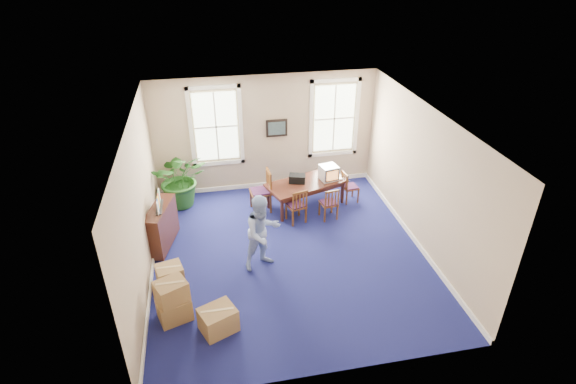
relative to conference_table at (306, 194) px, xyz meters
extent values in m
plane|color=navy|center=(-0.85, -1.98, -0.35)|extent=(6.50, 6.50, 0.00)
plane|color=white|center=(-0.85, -1.98, 2.85)|extent=(6.50, 6.50, 0.00)
plane|color=tan|center=(-0.85, 1.27, 1.25)|extent=(6.50, 0.00, 6.50)
plane|color=tan|center=(-0.85, -5.23, 1.25)|extent=(6.50, 0.00, 6.50)
plane|color=tan|center=(-3.85, -1.98, 1.25)|extent=(0.00, 6.50, 6.50)
plane|color=tan|center=(2.15, -1.98, 1.25)|extent=(0.00, 6.50, 6.50)
cube|color=white|center=(-0.85, 1.24, -0.29)|extent=(6.00, 0.04, 0.12)
cube|color=white|center=(-3.82, -1.98, -0.29)|extent=(0.04, 6.50, 0.12)
cube|color=white|center=(2.12, -1.98, -0.29)|extent=(0.04, 6.50, 0.12)
cube|color=white|center=(0.88, 0.00, 0.37)|extent=(0.14, 0.17, 0.04)
cube|color=black|center=(-0.23, 0.05, 0.45)|extent=(0.47, 0.37, 0.21)
imported|color=#8DA4D7|center=(-1.47, -2.26, 0.50)|extent=(1.01, 0.91, 1.70)
cube|color=#401E14|center=(-3.60, -1.14, 0.14)|extent=(0.67, 1.30, 0.98)
imported|color=#1D4F18|center=(-3.18, 0.68, 0.42)|extent=(1.46, 1.30, 1.54)
camera|label=1|loc=(-2.43, -9.92, 5.85)|focal=28.00mm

